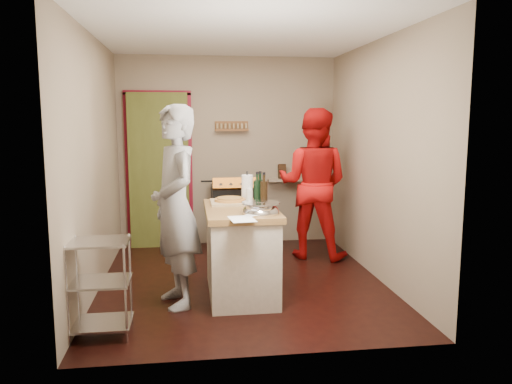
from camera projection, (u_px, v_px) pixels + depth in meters
floor at (242, 281)px, 5.43m from camera, size 3.50×3.50×0.00m
back_wall at (182, 164)px, 6.93m from camera, size 3.00×0.44×2.60m
left_wall at (94, 164)px, 5.04m from camera, size 0.04×3.50×2.60m
right_wall at (378, 161)px, 5.44m from camera, size 0.04×3.50×2.60m
ceiling at (241, 33)px, 5.05m from camera, size 3.00×3.50×0.02m
stove at (234, 216)px, 6.77m from camera, size 0.60×0.63×1.00m
wire_shelving at (100, 283)px, 4.02m from camera, size 0.48×0.40×0.80m
island at (241, 248)px, 4.98m from camera, size 0.69×1.32×1.19m
person_stripe at (175, 207)px, 4.62m from camera, size 0.64×0.79×1.88m
person_red at (313, 184)px, 6.28m from camera, size 1.14×1.05×1.88m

